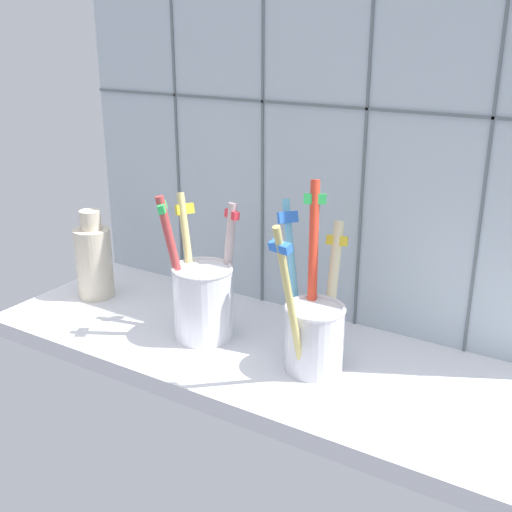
% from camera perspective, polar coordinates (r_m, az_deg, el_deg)
% --- Properties ---
extents(counter_slab, '(0.64, 0.22, 0.02)m').
position_cam_1_polar(counter_slab, '(0.71, 0.39, -8.87)').
color(counter_slab, silver).
rests_on(counter_slab, ground).
extents(tile_wall_back, '(0.64, 0.02, 0.45)m').
position_cam_1_polar(tile_wall_back, '(0.74, 5.34, 9.90)').
color(tile_wall_back, '#B2C1CC').
rests_on(tile_wall_back, ground).
extents(toothbrush_cup_left, '(0.08, 0.08, 0.16)m').
position_cam_1_polar(toothbrush_cup_left, '(0.72, -4.77, -3.63)').
color(toothbrush_cup_left, white).
rests_on(toothbrush_cup_left, counter_slab).
extents(toothbrush_cup_right, '(0.10, 0.13, 0.19)m').
position_cam_1_polar(toothbrush_cup_right, '(0.65, 5.16, -6.21)').
color(toothbrush_cup_right, silver).
rests_on(toothbrush_cup_right, counter_slab).
extents(ceramic_vase, '(0.05, 0.05, 0.12)m').
position_cam_1_polar(ceramic_vase, '(0.84, -14.25, -0.32)').
color(ceramic_vase, beige).
rests_on(ceramic_vase, counter_slab).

